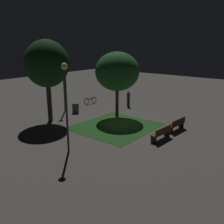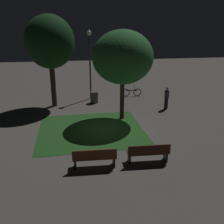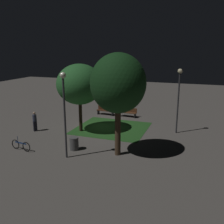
{
  "view_description": "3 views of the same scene",
  "coord_description": "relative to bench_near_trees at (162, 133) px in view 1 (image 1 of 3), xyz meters",
  "views": [
    {
      "loc": [
        -14.88,
        -10.94,
        6.08
      ],
      "look_at": [
        -1.25,
        0.03,
        1.18
      ],
      "focal_mm": 39.84,
      "sensor_mm": 36.0,
      "label": 1
    },
    {
      "loc": [
        -2.02,
        -12.82,
        5.52
      ],
      "look_at": [
        0.18,
        -0.64,
        1.2
      ],
      "focal_mm": 39.31,
      "sensor_mm": 36.0,
      "label": 2
    },
    {
      "loc": [
        -7.85,
        19.09,
        6.61
      ],
      "look_at": [
        -0.66,
        -0.84,
        1.19
      ],
      "focal_mm": 40.71,
      "sensor_mm": 36.0,
      "label": 3
    }
  ],
  "objects": [
    {
      "name": "bicycle",
      "position": [
        4.27,
        10.41,
        -0.14
      ],
      "size": [
        1.63,
        0.26,
        0.93
      ],
      "color": "black",
      "rests_on": "ground"
    },
    {
      "name": "trash_bin",
      "position": [
        1.0,
        9.14,
        -0.05
      ],
      "size": [
        0.59,
        0.59,
        0.86
      ],
      "primitive_type": "cylinder",
      "color": "#4C4C4C",
      "rests_on": "ground"
    },
    {
      "name": "tree_back_left",
      "position": [
        -1.96,
        8.89,
        4.03
      ],
      "size": [
        3.36,
        3.36,
        6.34
      ],
      "color": "#423021",
      "rests_on": "ground"
    },
    {
      "name": "tree_lawn_side",
      "position": [
        2.34,
        5.46,
        3.33
      ],
      "size": [
        3.6,
        3.6,
        5.4
      ],
      "color": "#2D2116",
      "rests_on": "ground"
    },
    {
      "name": "pedestrian",
      "position": [
        5.82,
        6.74,
        0.37
      ],
      "size": [
        0.33,
        0.34,
        1.61
      ],
      "color": "black",
      "rests_on": "ground"
    },
    {
      "name": "grass_lawn",
      "position": [
        0.23,
        3.95,
        -0.48
      ],
      "size": [
        5.81,
        5.38,
        0.01
      ],
      "primitive_type": "cube",
      "color": "#23511E",
      "rests_on": "ground"
    },
    {
      "name": "ground_plane",
      "position": [
        1.15,
        4.0,
        -0.48
      ],
      "size": [
        60.0,
        60.0,
        0.0
      ],
      "primitive_type": "plane",
      "color": "#56514C"
    },
    {
      "name": "bench_path_side",
      "position": [
        2.29,
        -0.0,
        0.0
      ],
      "size": [
        1.83,
        0.6,
        0.88
      ],
      "color": "#422314",
      "rests_on": "ground"
    },
    {
      "name": "lamp_post_plaza_west",
      "position": [
        -5.0,
        3.31,
        2.91
      ],
      "size": [
        0.36,
        0.36,
        5.06
      ],
      "color": "#333338",
      "rests_on": "ground"
    },
    {
      "name": "lamp_post_plaza_east",
      "position": [
        0.86,
        10.39,
        3.01
      ],
      "size": [
        0.36,
        0.36,
        5.25
      ],
      "color": "#333338",
      "rests_on": "ground"
    },
    {
      "name": "bench_near_trees",
      "position": [
        0.0,
        0.0,
        0.0
      ],
      "size": [
        1.83,
        0.6,
        0.88
      ],
      "color": "#512D19",
      "rests_on": "ground"
    }
  ]
}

